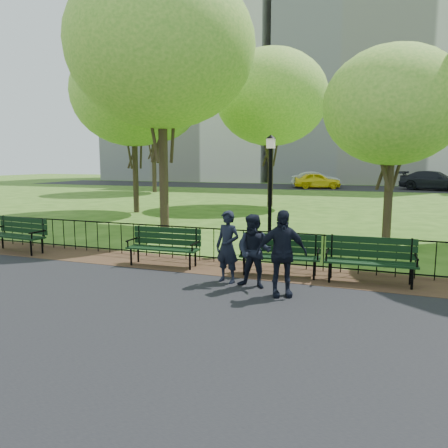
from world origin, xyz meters
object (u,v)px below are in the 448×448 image
(park_bench_left_a, at_px, (165,242))
(tree_far_w, at_px, (153,103))
(lamppost, at_px, (270,188))
(tree_near_w, at_px, (161,48))
(sedan_dark, at_px, (434,181))
(park_bench_right_a, at_px, (370,255))
(person_right, at_px, (281,253))
(sedan_silver, at_px, (315,180))
(tree_near_e, at_px, (393,106))
(park_bench_main, at_px, (266,248))
(tree_far_c, at_px, (272,98))
(park_bench_left_b, at_px, (19,231))
(tree_mid_w, at_px, (133,93))
(taxi, at_px, (317,181))
(person_left, at_px, (228,247))
(person_mid, at_px, (254,251))

(park_bench_left_a, height_order, tree_far_w, tree_far_w)
(lamppost, bearing_deg, tree_near_w, 151.21)
(lamppost, height_order, sedan_dark, lamppost)
(park_bench_right_a, distance_m, person_right, 2.24)
(park_bench_right_a, distance_m, sedan_silver, 33.68)
(tree_near_e, bearing_deg, park_bench_left_a, -131.08)
(park_bench_main, relative_size, person_right, 1.10)
(park_bench_main, height_order, sedan_dark, sedan_dark)
(park_bench_main, xyz_separation_m, park_bench_left_a, (-2.62, 0.01, -0.04))
(park_bench_main, distance_m, sedan_dark, 33.33)
(park_bench_right_a, height_order, tree_far_c, tree_far_c)
(park_bench_main, relative_size, park_bench_right_a, 0.97)
(park_bench_right_a, bearing_deg, sedan_silver, 98.22)
(sedan_dark, bearing_deg, park_bench_left_b, 177.19)
(park_bench_left_a, xyz_separation_m, tree_mid_w, (-6.76, 9.62, 5.28))
(park_bench_main, xyz_separation_m, taxi, (-3.55, 31.69, 0.10))
(tree_mid_w, distance_m, sedan_silver, 24.74)
(park_bench_right_a, distance_m, tree_near_w, 11.22)
(park_bench_right_a, bearing_deg, tree_mid_w, 138.34)
(lamppost, distance_m, person_left, 3.76)
(park_bench_left_b, distance_m, person_right, 8.16)
(person_left, distance_m, person_right, 1.41)
(lamppost, bearing_deg, sedan_dark, 76.81)
(person_right, bearing_deg, tree_near_e, 52.05)
(tree_mid_w, distance_m, person_right, 15.77)
(lamppost, bearing_deg, park_bench_left_a, -126.15)
(park_bench_left_a, distance_m, tree_far_c, 15.89)
(person_right, distance_m, taxi, 33.39)
(tree_near_e, bearing_deg, person_right, -104.41)
(park_bench_main, distance_m, tree_far_c, 16.28)
(tree_far_w, relative_size, person_mid, 6.78)
(tree_far_c, xyz_separation_m, sedan_silver, (-0.24, 18.36, -5.31))
(tree_far_c, height_order, person_right, tree_far_c)
(tree_near_w, relative_size, person_right, 5.74)
(tree_near_w, height_order, tree_far_c, tree_near_w)
(park_bench_left_a, distance_m, sedan_dark, 33.93)
(park_bench_left_a, bearing_deg, park_bench_right_a, -1.42)
(tree_mid_w, bearing_deg, sedan_silver, 77.12)
(lamppost, bearing_deg, tree_far_w, 127.09)
(sedan_silver, bearing_deg, person_right, 174.64)
(lamppost, relative_size, sedan_silver, 0.72)
(tree_mid_w, height_order, tree_far_c, tree_far_c)
(person_mid, bearing_deg, sedan_dark, 83.30)
(tree_near_e, bearing_deg, sedan_dark, 81.88)
(tree_far_c, relative_size, person_right, 5.19)
(park_bench_left_a, xyz_separation_m, tree_near_e, (5.20, 5.97, 3.77))
(person_left, distance_m, sedan_dark, 34.32)
(person_mid, distance_m, taxi, 32.96)
(park_bench_left_b, relative_size, lamppost, 0.58)
(person_mid, distance_m, sedan_silver, 34.54)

